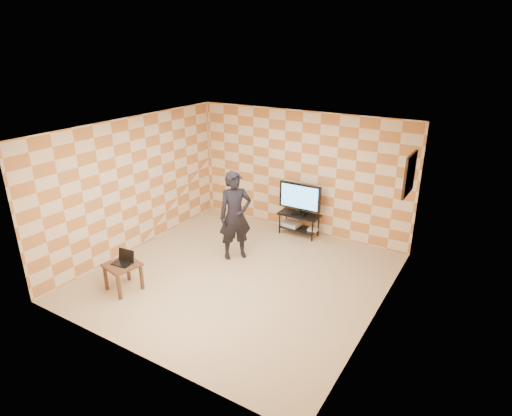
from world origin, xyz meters
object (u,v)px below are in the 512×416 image
object	(u,v)px
tv_stand	(299,220)
person	(235,216)
tv	(300,197)
side_table	(122,269)

from	to	relation	value
tv_stand	person	world-z (taller)	person
tv_stand	tv	bearing A→B (deg)	-90.81
side_table	person	distance (m)	2.30
tv_stand	side_table	world-z (taller)	same
tv_stand	side_table	distance (m)	3.95
side_table	tv	bearing A→B (deg)	66.01
person	tv_stand	bearing A→B (deg)	19.55
tv_stand	tv	xyz separation A→B (m)	(-0.00, -0.00, 0.52)
tv	tv_stand	bearing A→B (deg)	89.19
tv	side_table	xyz separation A→B (m)	(-1.61, -3.61, -0.47)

